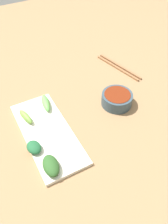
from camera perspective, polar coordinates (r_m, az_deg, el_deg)
tabletop at (r=0.82m, az=-2.92°, el=-2.29°), size 2.10×2.10×0.02m
sauce_bowl at (r=0.85m, az=7.90°, el=3.18°), size 0.11×0.11×0.05m
serving_plate at (r=0.77m, az=-8.76°, el=-5.02°), size 0.14×0.34×0.01m
broccoli_leafy_0 at (r=0.68m, az=-7.94°, el=-12.63°), size 0.05×0.08×0.03m
broccoli_stalk_1 at (r=0.84m, az=-9.17°, el=2.20°), size 0.04×0.09×0.02m
broccoli_leafy_2 at (r=0.72m, az=-11.92°, el=-8.29°), size 0.05×0.06×0.02m
broccoli_stalk_3 at (r=0.81m, az=-13.81°, el=-1.10°), size 0.04×0.08×0.03m
chopsticks at (r=1.04m, az=8.30°, el=10.61°), size 0.08×0.23×0.01m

